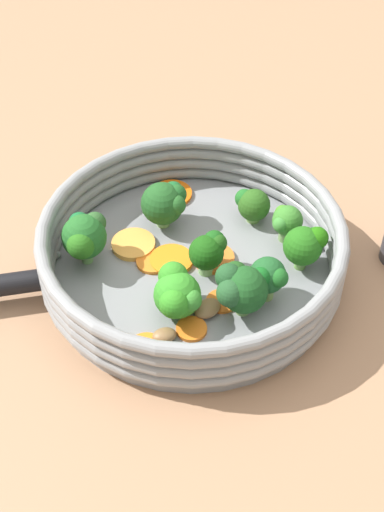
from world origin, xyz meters
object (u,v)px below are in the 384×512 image
carrot_slice_1 (171,260)px  broccoli_floret_8 (240,288)px  broccoli_floret_4 (252,204)px  mushroom_piece_0 (207,308)px  carrot_slice_4 (191,329)px  broccoli_floret_5 (177,294)px  broccoli_floret_7 (165,202)px  mushroom_piece_1 (164,335)px  carrot_slice_0 (133,244)px  broccoli_floret_2 (209,250)px  skillet (192,271)px  carrot_slice_3 (213,258)px  broccoli_floret_6 (287,222)px  broccoli_floret_3 (84,236)px  carrot_slice_5 (222,301)px  broccoli_floret_0 (268,277)px  carrot_slice_7 (153,262)px  carrot_slice_2 (171,194)px  carrot_slice_6 (146,349)px  broccoli_floret_1 (306,244)px

carrot_slice_1 → broccoli_floret_8: size_ratio=0.82×
broccoli_floret_4 → mushroom_piece_0: broccoli_floret_4 is taller
mushroom_piece_0 → carrot_slice_4: bearing=124.6°
broccoli_floret_5 → broccoli_floret_7: size_ratio=1.10×
carrot_slice_1 → mushroom_piece_1: size_ratio=1.96×
carrot_slice_0 → broccoli_floret_2: (-0.06, -0.06, 0.03)m
broccoli_floret_7 → broccoli_floret_8: broccoli_floret_8 is taller
skillet → carrot_slice_3: size_ratio=6.83×
broccoli_floret_6 → broccoli_floret_7: size_ratio=0.80×
broccoli_floret_4 → broccoli_floret_7: broccoli_floret_7 is taller
skillet → broccoli_floret_3: (0.05, 0.10, 0.04)m
carrot_slice_5 → broccoli_floret_8: 0.04m
broccoli_floret_0 → broccoli_floret_5: 0.09m
mushroom_piece_0 → carrot_slice_7: bearing=17.8°
broccoli_floret_0 → broccoli_floret_6: (0.07, -0.06, -0.00)m
carrot_slice_1 → carrot_slice_2: size_ratio=0.95×
broccoli_floret_2 → mushroom_piece_0: broccoli_floret_2 is taller
carrot_slice_5 → broccoli_floret_3: broccoli_floret_3 is taller
carrot_slice_5 → carrot_slice_6: size_ratio=0.87×
mushroom_piece_0 → broccoli_floret_0: bearing=-94.9°
carrot_slice_6 → broccoli_floret_1: size_ratio=0.70×
carrot_slice_0 → carrot_slice_5: (-0.11, -0.06, -0.00)m
carrot_slice_5 → broccoli_floret_3: (0.11, 0.11, 0.03)m
broccoli_floret_6 → skillet: bearing=89.3°
skillet → carrot_slice_2: 0.12m
broccoli_floret_0 → carrot_slice_0: bearing=39.4°
carrot_slice_3 → broccoli_floret_7: 0.08m
carrot_slice_0 → carrot_slice_6: bearing=166.0°
carrot_slice_1 → broccoli_floret_0: bearing=-140.0°
carrot_slice_0 → broccoli_floret_1: broccoli_floret_1 is taller
carrot_slice_2 → broccoli_floret_8: bearing=179.3°
carrot_slice_5 → mushroom_piece_0: bearing=107.9°
skillet → mushroom_piece_0: 0.06m
broccoli_floret_0 → skillet: bearing=36.9°
carrot_slice_1 → carrot_slice_6: same height
carrot_slice_7 → broccoli_floret_2: (-0.03, -0.05, 0.03)m
carrot_slice_3 → broccoli_floret_6: 0.09m
broccoli_floret_3 → broccoli_floret_6: broccoli_floret_3 is taller
carrot_slice_6 → broccoli_floret_8: (0.01, -0.10, 0.03)m
broccoli_floret_4 → broccoli_floret_6: size_ratio=0.92×
carrot_slice_0 → broccoli_floret_1: 0.18m
carrot_slice_2 → broccoli_floret_6: broccoli_floret_6 is taller
carrot_slice_1 → carrot_slice_4: 0.09m
skillet → broccoli_floret_3: size_ratio=5.14×
skillet → broccoli_floret_2: bearing=-129.9°
carrot_slice_4 → carrot_slice_6: bearing=97.2°
carrot_slice_3 → broccoli_floret_8: size_ratio=0.80×
carrot_slice_0 → broccoli_floret_7: broccoli_floret_7 is taller
broccoli_floret_5 → carrot_slice_3: bearing=-48.7°
skillet → carrot_slice_0: 0.07m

